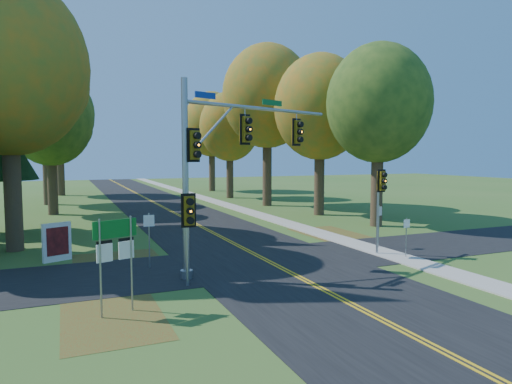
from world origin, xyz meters
name	(u,v)px	position (x,y,z in m)	size (l,w,h in m)	color
ground	(286,271)	(0.00, 0.00, 0.00)	(160.00, 160.00, 0.00)	#375F21
road_main	(286,271)	(0.00, 0.00, 0.01)	(8.00, 160.00, 0.02)	black
road_cross	(267,261)	(0.00, 2.00, 0.01)	(60.00, 6.00, 0.02)	black
centerline_left	(284,270)	(-0.10, 0.00, 0.03)	(0.10, 160.00, 0.01)	gold
centerline_right	(288,270)	(0.10, 0.00, 0.03)	(0.10, 160.00, 0.01)	gold
sidewalk_east	(400,258)	(6.20, 0.00, 0.03)	(1.60, 160.00, 0.06)	#9E998E
leaf_patch_w_near	(120,264)	(-6.50, 4.00, 0.01)	(4.00, 6.00, 0.00)	brown
leaf_patch_e	(341,237)	(6.80, 6.00, 0.01)	(3.50, 8.00, 0.00)	brown
leaf_patch_w_far	(113,317)	(-7.50, -3.00, 0.01)	(3.00, 5.00, 0.00)	brown
tree_w_a	(9,67)	(-11.13, 9.38, 9.49)	(8.00, 8.00, 14.15)	#38281C
tree_e_a	(379,104)	(11.57, 8.77, 8.53)	(7.20, 7.20, 12.73)	#38281C
tree_w_b	(10,71)	(-11.72, 16.29, 10.37)	(8.60, 8.60, 15.38)	#38281C
tree_e_b	(320,108)	(10.97, 15.58, 8.90)	(7.60, 7.60, 13.33)	#38281C
tree_w_c	(51,120)	(-9.54, 24.47, 7.94)	(6.80, 6.80, 11.91)	#38281C
tree_e_c	(268,97)	(9.88, 23.69, 10.66)	(8.80, 8.80, 15.79)	#38281C
tree_w_d	(46,107)	(-10.13, 33.18, 9.78)	(8.20, 8.20, 14.56)	#38281C
tree_e_d	(230,127)	(9.26, 32.87, 8.24)	(7.00, 7.00, 12.32)	#38281C
tree_w_e	(59,114)	(-8.92, 44.09, 10.07)	(8.40, 8.40, 14.97)	#38281C
tree_e_e	(212,125)	(10.47, 43.58, 9.19)	(7.80, 7.80, 13.74)	#38281C
traffic_mast	(228,151)	(-2.21, 1.21, 5.17)	(8.35, 3.55, 8.05)	gray
east_signal_pole	(381,190)	(5.75, 1.00, 3.26)	(0.50, 0.57, 4.30)	#97999F
ped_signal_pole	(188,218)	(-4.50, -0.78, 2.67)	(0.57, 0.65, 3.59)	#92959A
route_sign_cluster	(116,246)	(-7.34, -2.71, 2.17)	(1.37, 0.51, 3.08)	gray
info_kiosk	(57,242)	(-9.14, 5.85, 0.91)	(1.29, 0.69, 1.83)	silver
reg_sign_e_north	(379,219)	(6.80, 2.42, 1.58)	(0.43, 0.18, 2.31)	gray
reg_sign_e_south	(406,231)	(6.46, -0.10, 1.35)	(0.38, 0.06, 1.97)	gray
reg_sign_w	(149,231)	(-5.35, 2.81, 1.68)	(0.47, 0.09, 2.46)	gray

